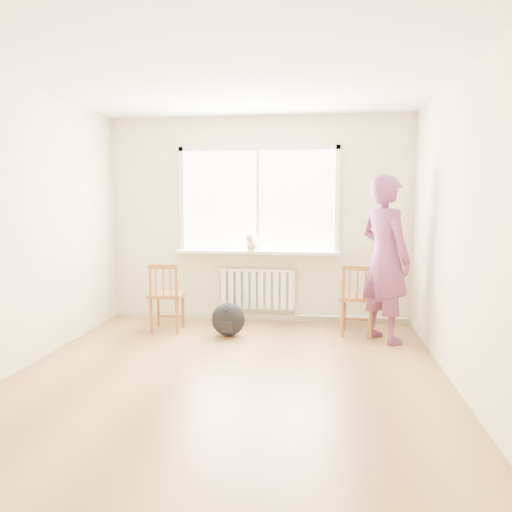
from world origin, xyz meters
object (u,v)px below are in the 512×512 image
(chair_left, at_px, (166,297))
(person, at_px, (385,259))
(cat, at_px, (252,243))
(chair_right, at_px, (357,300))
(backpack, at_px, (228,319))

(chair_left, distance_m, person, 2.65)
(chair_left, xyz_separation_m, cat, (0.99, 0.56, 0.62))
(chair_right, distance_m, cat, 1.53)
(chair_left, xyz_separation_m, chair_right, (2.31, 0.11, 0.00))
(person, bearing_deg, chair_right, 19.11)
(chair_right, relative_size, backpack, 2.14)
(cat, bearing_deg, chair_right, -9.68)
(person, relative_size, cat, 5.10)
(chair_left, xyz_separation_m, backpack, (0.79, -0.11, -0.23))
(chair_left, relative_size, person, 0.45)
(chair_left, distance_m, backpack, 0.84)
(chair_right, bearing_deg, cat, -12.25)
(person, xyz_separation_m, backpack, (-1.80, -0.03, -0.75))
(chair_left, bearing_deg, person, 175.42)
(cat, bearing_deg, backpack, -96.63)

